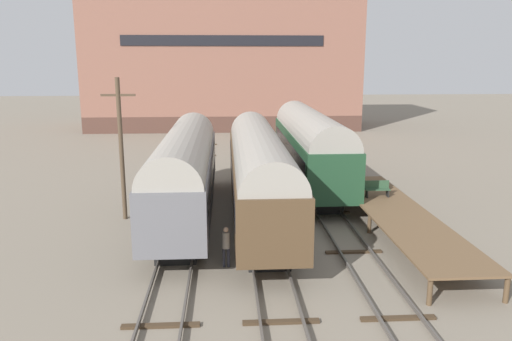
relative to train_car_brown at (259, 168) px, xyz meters
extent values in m
plane|color=slate|center=(0.00, -2.23, -2.89)|extent=(200.00, 200.00, 0.00)
cube|color=#4C4742|center=(-4.73, -2.23, -2.71)|extent=(0.08, 60.00, 0.16)
cube|color=#4C4742|center=(-3.30, -2.23, -2.71)|extent=(0.08, 60.00, 0.16)
cube|color=#3D2D1E|center=(-4.02, -11.23, -2.84)|extent=(2.60, 0.24, 0.10)
cube|color=#3D2D1E|center=(-4.02, -5.23, -2.84)|extent=(2.60, 0.24, 0.10)
cube|color=#3D2D1E|center=(-4.02, 0.77, -2.84)|extent=(2.60, 0.24, 0.10)
cube|color=#3D2D1E|center=(-4.02, 6.77, -2.84)|extent=(2.60, 0.24, 0.10)
cube|color=#3D2D1E|center=(-4.02, 12.77, -2.84)|extent=(2.60, 0.24, 0.10)
cube|color=#3D2D1E|center=(-4.02, 18.77, -2.84)|extent=(2.60, 0.24, 0.10)
cube|color=#3D2D1E|center=(-4.02, 24.77, -2.84)|extent=(2.60, 0.24, 0.10)
cube|color=#4C4742|center=(-0.72, -2.23, -2.71)|extent=(0.08, 60.00, 0.16)
cube|color=#4C4742|center=(0.72, -2.23, -2.71)|extent=(0.08, 60.00, 0.16)
cube|color=#3D2D1E|center=(0.00, -11.23, -2.84)|extent=(2.60, 0.24, 0.10)
cube|color=#3D2D1E|center=(0.00, -5.23, -2.84)|extent=(2.60, 0.24, 0.10)
cube|color=#3D2D1E|center=(0.00, 0.77, -2.84)|extent=(2.60, 0.24, 0.10)
cube|color=#3D2D1E|center=(0.00, 6.77, -2.84)|extent=(2.60, 0.24, 0.10)
cube|color=#3D2D1E|center=(0.00, 12.77, -2.84)|extent=(2.60, 0.24, 0.10)
cube|color=#3D2D1E|center=(0.00, 18.77, -2.84)|extent=(2.60, 0.24, 0.10)
cube|color=#3D2D1E|center=(0.00, 24.77, -2.84)|extent=(2.60, 0.24, 0.10)
cube|color=#4C4742|center=(3.30, -2.23, -2.71)|extent=(0.08, 60.00, 0.16)
cube|color=#4C4742|center=(4.73, -2.23, -2.71)|extent=(0.08, 60.00, 0.16)
cube|color=#3D2D1E|center=(4.02, -11.23, -2.84)|extent=(2.60, 0.24, 0.10)
cube|color=#3D2D1E|center=(4.02, -5.23, -2.84)|extent=(2.60, 0.24, 0.10)
cube|color=#3D2D1E|center=(4.02, 0.77, -2.84)|extent=(2.60, 0.24, 0.10)
cube|color=#3D2D1E|center=(4.02, 6.77, -2.84)|extent=(2.60, 0.24, 0.10)
cube|color=#3D2D1E|center=(4.02, 12.77, -2.84)|extent=(2.60, 0.24, 0.10)
cube|color=#3D2D1E|center=(4.02, 18.77, -2.84)|extent=(2.60, 0.24, 0.10)
cube|color=#3D2D1E|center=(4.02, 24.77, -2.84)|extent=(2.60, 0.24, 0.10)
cube|color=black|center=(0.00, 5.90, -2.39)|extent=(1.80, 2.40, 1.00)
cube|color=black|center=(0.00, -5.90, -2.39)|extent=(1.80, 2.40, 1.00)
cube|color=#4C3823|center=(0.00, 0.00, -0.54)|extent=(2.90, 18.17, 2.69)
cube|color=black|center=(0.00, 0.00, -0.22)|extent=(2.94, 16.71, 0.97)
cylinder|color=gray|center=(0.00, 0.00, 0.80)|extent=(2.76, 17.80, 2.76)
cube|color=black|center=(4.02, 12.59, -2.39)|extent=(1.80, 2.40, 1.00)
cube|color=black|center=(4.02, 1.75, -2.39)|extent=(1.80, 2.40, 1.00)
cube|color=#1E4228|center=(4.02, 7.17, -0.48)|extent=(3.09, 16.68, 2.82)
cube|color=black|center=(4.02, 7.17, -0.14)|extent=(3.13, 15.35, 1.02)
cylinder|color=gray|center=(4.02, 7.17, 0.94)|extent=(2.94, 16.35, 2.94)
cube|color=black|center=(-4.02, 5.81, -2.39)|extent=(1.80, 2.40, 1.00)
cube|color=black|center=(-4.02, -4.99, -2.39)|extent=(1.80, 2.40, 1.00)
cube|color=slate|center=(-4.02, 0.41, -0.55)|extent=(2.92, 16.62, 2.68)
cube|color=black|center=(-4.02, 0.41, -0.23)|extent=(2.96, 15.29, 0.96)
cylinder|color=gray|center=(-4.02, 0.41, 0.79)|extent=(2.77, 16.28, 2.77)
cube|color=brown|center=(6.91, -2.62, -1.83)|extent=(3.16, 15.62, 0.10)
cylinder|color=brown|center=(5.48, -10.28, -2.39)|extent=(0.20, 0.20, 1.00)
cylinder|color=brown|center=(8.34, -10.28, -2.39)|extent=(0.20, 0.20, 1.00)
cylinder|color=brown|center=(5.48, 5.05, -2.39)|extent=(0.20, 0.20, 1.00)
cylinder|color=brown|center=(8.34, 5.05, -2.39)|extent=(0.20, 0.20, 1.00)
cylinder|color=brown|center=(5.48, -2.62, -2.39)|extent=(0.20, 0.20, 1.00)
cylinder|color=brown|center=(8.34, -2.62, -2.39)|extent=(0.20, 0.20, 1.00)
cube|color=#2D4C33|center=(6.69, 0.20, -1.35)|extent=(1.40, 0.40, 0.06)
cube|color=#2D4C33|center=(6.69, 0.37, -1.10)|extent=(1.40, 0.06, 0.45)
cube|color=black|center=(6.09, 0.20, -1.58)|extent=(0.06, 0.40, 0.40)
cube|color=black|center=(7.28, 0.20, -1.58)|extent=(0.06, 0.40, 0.40)
cylinder|color=#282833|center=(-1.92, -6.43, -2.46)|extent=(0.12, 0.12, 0.85)
cylinder|color=#282833|center=(-1.72, -6.43, -2.46)|extent=(0.12, 0.12, 0.85)
cylinder|color=gray|center=(-1.82, -6.43, -1.68)|extent=(0.32, 0.32, 0.71)
sphere|color=tan|center=(-1.82, -6.43, -1.22)|extent=(0.23, 0.23, 0.23)
cylinder|color=#473828|center=(-7.42, 0.52, 0.99)|extent=(0.24, 0.24, 7.76)
cube|color=#473828|center=(-7.42, 0.52, 3.94)|extent=(1.80, 0.12, 0.12)
cube|color=#4F342A|center=(-1.95, 39.54, -1.91)|extent=(33.57, 12.37, 1.96)
cube|color=brown|center=(-1.95, 39.54, 7.90)|extent=(33.57, 12.37, 17.65)
cube|color=black|center=(-1.95, 33.30, 7.90)|extent=(23.50, 0.10, 1.20)
camera|label=1|loc=(-1.78, -26.39, 5.80)|focal=35.00mm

